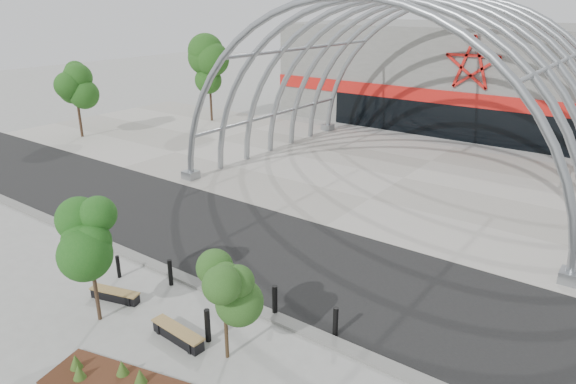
# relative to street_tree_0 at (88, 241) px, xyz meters

# --- Properties ---
(ground) EXTENTS (140.00, 140.00, 0.00)m
(ground) POSITION_rel_street_tree_0_xyz_m (2.03, 3.66, -2.83)
(ground) COLOR gray
(ground) RESTS_ON ground
(road) EXTENTS (140.00, 7.00, 0.02)m
(road) POSITION_rel_street_tree_0_xyz_m (2.03, 7.16, -2.82)
(road) COLOR black
(road) RESTS_ON ground
(forecourt) EXTENTS (60.00, 17.00, 0.04)m
(forecourt) POSITION_rel_street_tree_0_xyz_m (2.03, 19.16, -2.81)
(forecourt) COLOR #A09B8F
(forecourt) RESTS_ON ground
(kerb) EXTENTS (60.00, 0.50, 0.12)m
(kerb) POSITION_rel_street_tree_0_xyz_m (2.03, 3.41, -2.77)
(kerb) COLOR slate
(kerb) RESTS_ON ground
(arena_building) EXTENTS (34.00, 15.24, 8.00)m
(arena_building) POSITION_rel_street_tree_0_xyz_m (2.03, 37.11, 1.16)
(arena_building) COLOR slate
(arena_building) RESTS_ON ground
(vault_canopy) EXTENTS (20.80, 15.80, 20.36)m
(vault_canopy) POSITION_rel_street_tree_0_xyz_m (2.03, 19.16, -2.81)
(vault_canopy) COLOR gray
(vault_canopy) RESTS_ON ground
(street_tree_0) EXTENTS (1.73, 1.73, 3.94)m
(street_tree_0) POSITION_rel_street_tree_0_xyz_m (0.00, 0.00, 0.00)
(street_tree_0) COLOR #312318
(street_tree_0) RESTS_ON ground
(street_tree_1) EXTENTS (1.39, 1.39, 3.28)m
(street_tree_1) POSITION_rel_street_tree_0_xyz_m (4.67, 1.06, -0.47)
(street_tree_1) COLOR #302512
(street_tree_1) RESTS_ON ground
(bench_0) EXTENTS (1.89, 0.91, 0.39)m
(bench_0) POSITION_rel_street_tree_0_xyz_m (-0.56, 1.01, -2.64)
(bench_0) COLOR black
(bench_0) RESTS_ON ground
(bench_1) EXTENTS (2.07, 0.57, 0.43)m
(bench_1) POSITION_rel_street_tree_0_xyz_m (2.93, 0.74, -2.62)
(bench_1) COLOR black
(bench_1) RESTS_ON ground
(bollard_0) EXTENTS (0.14, 0.14, 0.89)m
(bollard_0) POSITION_rel_street_tree_0_xyz_m (-1.77, 2.08, -2.38)
(bollard_0) COLOR black
(bollard_0) RESTS_ON ground
(bollard_1) EXTENTS (0.16, 0.16, 1.01)m
(bollard_1) POSITION_rel_street_tree_0_xyz_m (0.22, 2.86, -2.32)
(bollard_1) COLOR black
(bollard_1) RESTS_ON ground
(bollard_2) EXTENTS (0.18, 0.18, 1.11)m
(bollard_2) POSITION_rel_street_tree_0_xyz_m (3.68, 1.28, -2.27)
(bollard_2) COLOR black
(bollard_2) RESTS_ON ground
(bollard_3) EXTENTS (0.18, 0.18, 1.10)m
(bollard_3) POSITION_rel_street_tree_0_xyz_m (4.48, 3.58, -2.28)
(bollard_3) COLOR black
(bollard_3) RESTS_ON ground
(bollard_4) EXTENTS (0.16, 0.16, 1.02)m
(bollard_4) POSITION_rel_street_tree_0_xyz_m (6.69, 3.78, -2.32)
(bollard_4) COLOR black
(bollard_4) RESTS_ON ground
(bg_tree_0) EXTENTS (3.00, 3.00, 6.45)m
(bg_tree_0) POSITION_rel_street_tree_0_xyz_m (-17.97, 23.66, 1.81)
(bg_tree_0) COLOR black
(bg_tree_0) RESTS_ON ground
(bg_tree_2) EXTENTS (2.55, 2.55, 5.38)m
(bg_tree_2) POSITION_rel_street_tree_0_xyz_m (-21.97, 13.66, 1.03)
(bg_tree_2) COLOR black
(bg_tree_2) RESTS_ON ground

